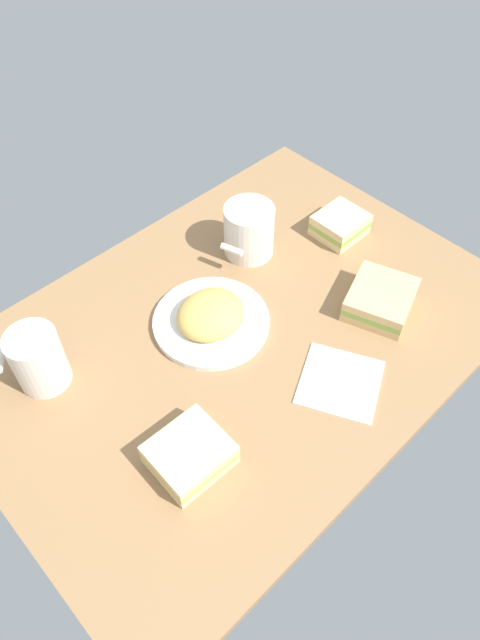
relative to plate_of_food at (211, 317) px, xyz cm
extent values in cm
cube|color=#936D47|center=(2.43, -4.58, -2.74)|extent=(90.00, 64.00, 2.00)
cylinder|color=white|center=(0.00, 0.00, -1.14)|extent=(19.99, 19.99, 1.20)
ellipsoid|color=#D8B259|center=(0.00, 0.00, 0.79)|extent=(12.04, 10.83, 5.32)
cylinder|color=silver|center=(-26.44, 9.90, 3.48)|extent=(8.08, 8.08, 10.43)
cylinder|color=brown|center=(-26.44, 9.90, 8.19)|extent=(7.11, 7.11, 0.40)
cylinder|color=silver|center=(-30.92, 13.07, 4.00)|extent=(3.08, 3.66, 1.20)
cylinder|color=silver|center=(17.33, 8.53, 3.31)|extent=(9.38, 9.38, 10.10)
cylinder|color=tan|center=(17.33, 8.53, 7.86)|extent=(8.25, 8.25, 0.40)
cylinder|color=silver|center=(11.24, 6.65, 3.81)|extent=(2.39, 4.39, 1.20)
cube|color=beige|center=(-19.24, -16.88, -0.94)|extent=(10.86, 9.84, 1.60)
cube|color=#D8B259|center=(-19.24, -16.88, 0.46)|extent=(10.86, 9.84, 1.20)
cube|color=beige|center=(-19.24, -16.88, 1.86)|extent=(10.86, 9.84, 1.60)
cube|color=#DBB77A|center=(23.63, -17.63, -0.94)|extent=(14.51, 13.82, 1.60)
cube|color=#8CB24C|center=(23.63, -17.63, 0.46)|extent=(14.51, 13.82, 1.20)
cube|color=#DBB77A|center=(23.63, -17.63, 1.86)|extent=(14.51, 13.82, 1.60)
cube|color=beige|center=(33.56, -0.30, -0.94)|extent=(9.23, 8.31, 1.60)
cube|color=#8CB24C|center=(33.56, -0.30, 0.46)|extent=(9.23, 8.31, 1.20)
cube|color=beige|center=(33.56, -0.30, 1.86)|extent=(9.23, 8.31, 1.60)
cube|color=white|center=(6.66, -23.09, -1.59)|extent=(16.53, 16.53, 0.30)
camera|label=1|loc=(-39.60, -48.31, 75.05)|focal=32.30mm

